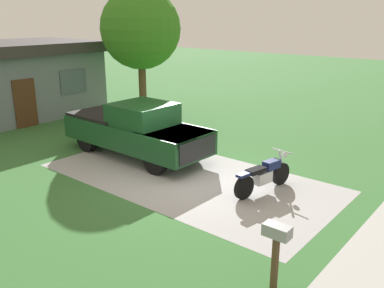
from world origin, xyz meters
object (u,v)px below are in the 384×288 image
object	(u,v)px
motorcycle	(264,175)
pickup_truck	(135,129)
mailbox	(276,240)
shade_tree	(141,29)

from	to	relation	value
motorcycle	pickup_truck	size ratio (longest dim) A/B	0.39
motorcycle	mailbox	world-z (taller)	mailbox
mailbox	pickup_truck	bearing A→B (deg)	64.47
shade_tree	mailbox	bearing A→B (deg)	-124.59
pickup_truck	mailbox	bearing A→B (deg)	-115.53
pickup_truck	shade_tree	bearing A→B (deg)	43.32
motorcycle	shade_tree	distance (m)	10.91
pickup_truck	mailbox	distance (m)	8.22
shade_tree	motorcycle	bearing A→B (deg)	-115.21
motorcycle	shade_tree	xyz separation A→B (m)	(4.38, 9.31, 3.62)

